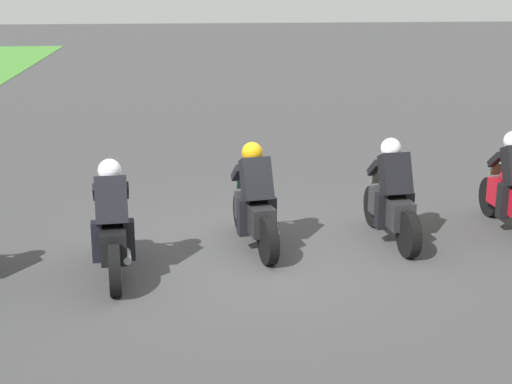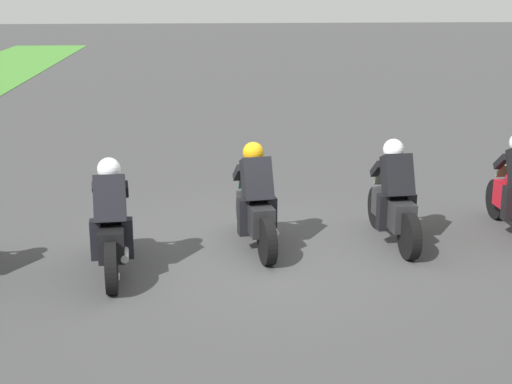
# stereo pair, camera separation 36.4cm
# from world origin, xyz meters

# --- Properties ---
(ground_plane) EXTENTS (120.00, 120.00, 0.00)m
(ground_plane) POSITION_xyz_m (0.00, 0.00, 0.00)
(ground_plane) COLOR #3D3D3D
(rider_lane_b) EXTENTS (2.04, 0.55, 1.51)m
(rider_lane_b) POSITION_xyz_m (0.27, -2.04, 0.62)
(rider_lane_b) COLOR black
(rider_lane_b) RESTS_ON ground_plane
(rider_lane_c) EXTENTS (2.04, 0.60, 1.51)m
(rider_lane_c) POSITION_xyz_m (0.20, -0.03, 0.62)
(rider_lane_c) COLOR black
(rider_lane_c) RESTS_ON ground_plane
(rider_lane_d) EXTENTS (2.04, 0.55, 1.51)m
(rider_lane_d) POSITION_xyz_m (-0.63, 1.89, 0.62)
(rider_lane_d) COLOR black
(rider_lane_d) RESTS_ON ground_plane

